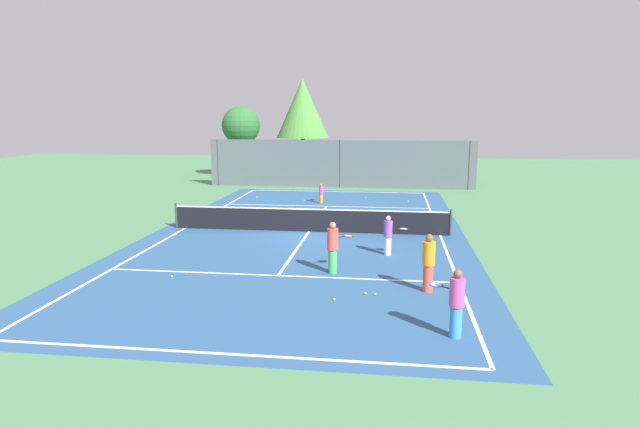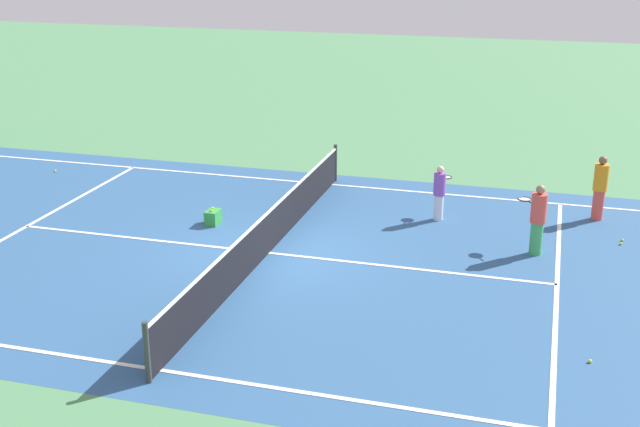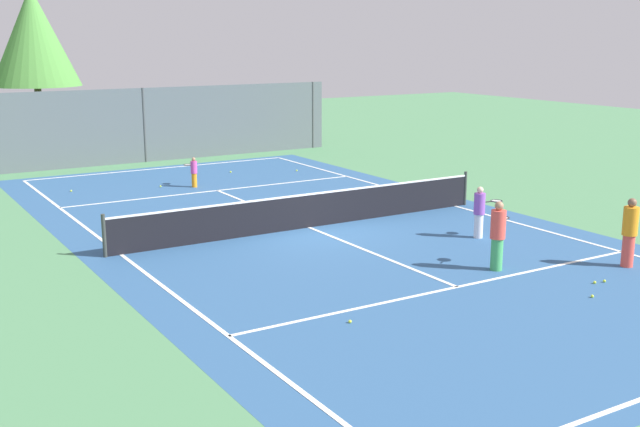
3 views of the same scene
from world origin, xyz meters
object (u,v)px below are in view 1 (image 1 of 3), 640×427
player_0 (321,193)px  tennis_ball_9 (365,293)px  tennis_ball_6 (172,276)px  tennis_ball_7 (408,201)px  tennis_ball_3 (228,224)px  tennis_ball_0 (375,294)px  tennis_ball_4 (463,294)px  player_4 (389,235)px  tennis_ball_1 (257,197)px  player_1 (428,262)px  player_2 (456,302)px  ball_crate (347,219)px  tennis_ball_8 (219,227)px  player_3 (333,247)px  tennis_ball_5 (366,198)px  tennis_ball_10 (304,200)px  tennis_ball_2 (334,299)px

player_0 → tennis_ball_9: size_ratio=16.61×
tennis_ball_6 → tennis_ball_7: bearing=63.7°
tennis_ball_3 → tennis_ball_0: bearing=-51.7°
tennis_ball_0 → tennis_ball_4: same height
tennis_ball_0 → player_4: bearing=85.7°
tennis_ball_7 → tennis_ball_1: bearing=177.1°
player_1 → player_2: 3.20m
tennis_ball_6 → player_0: bearing=79.1°
player_4 → tennis_ball_3: bearing=149.2°
player_1 → tennis_ball_6: (-7.74, 0.31, -0.82)m
tennis_ball_6 → tennis_ball_7: 17.25m
player_1 → tennis_ball_9: 1.99m
tennis_ball_1 → ball_crate: bearing=-49.2°
tennis_ball_8 → player_3: bearing=-47.0°
player_4 → tennis_ball_4: (2.12, -4.06, -0.70)m
player_2 → ball_crate: player_2 is taller
tennis_ball_4 → ball_crate: bearing=113.1°
tennis_ball_4 → tennis_ball_8: size_ratio=1.00×
tennis_ball_3 → tennis_ball_4: bearing=-41.8°
tennis_ball_0 → tennis_ball_5: (-1.07, 17.39, 0.00)m
tennis_ball_4 → tennis_ball_0: bearing=-171.0°
player_4 → tennis_ball_9: player_4 is taller
player_2 → tennis_ball_7: player_2 is taller
player_4 → tennis_ball_7: player_4 is taller
tennis_ball_7 → ball_crate: bearing=-114.6°
tennis_ball_6 → tennis_ball_8: 7.27m
tennis_ball_6 → tennis_ball_0: bearing=-7.8°
player_1 → tennis_ball_10: bearing=111.4°
player_0 → tennis_ball_4: player_0 is taller
ball_crate → tennis_ball_1: ball_crate is taller
player_2 → tennis_ball_0: bearing=125.6°
player_2 → tennis_ball_1: bearing=115.9°
player_4 → tennis_ball_6: player_4 is taller
tennis_ball_3 → tennis_ball_2: bearing=-58.0°
player_3 → tennis_ball_2: bearing=-83.0°
tennis_ball_2 → tennis_ball_5: (0.01, 17.96, 0.00)m
tennis_ball_2 → tennis_ball_7: same height
player_0 → tennis_ball_1: bearing=160.7°
player_0 → tennis_ball_8: size_ratio=16.61×
player_3 → tennis_ball_10: player_3 is taller
tennis_ball_0 → tennis_ball_10: size_ratio=1.00×
tennis_ball_9 → tennis_ball_10: (-4.28, 15.89, 0.00)m
player_0 → ball_crate: bearing=-70.9°
tennis_ball_5 → tennis_ball_0: bearing=-86.5°
player_0 → player_3: bearing=-81.1°
ball_crate → tennis_ball_2: bearing=-87.2°
tennis_ball_7 → tennis_ball_9: 16.35m
tennis_ball_4 → tennis_ball_6: (-8.72, 0.47, 0.00)m
tennis_ball_5 → tennis_ball_3: bearing=-124.1°
tennis_ball_1 → tennis_ball_4: bearing=-58.6°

